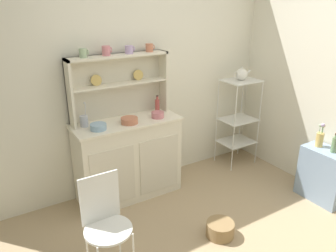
{
  "coord_description": "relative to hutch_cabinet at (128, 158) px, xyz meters",
  "views": [
    {
      "loc": [
        -1.59,
        -1.54,
        2.04
      ],
      "look_at": [
        0.04,
        1.12,
        0.83
      ],
      "focal_mm": 34.95,
      "sensor_mm": 36.0,
      "label": 1
    }
  ],
  "objects": [
    {
      "name": "bakers_rack",
      "position": [
        1.54,
        -0.03,
        0.24
      ],
      "size": [
        0.44,
        0.35,
        1.12
      ],
      "color": "silver",
      "rests_on": "ground"
    },
    {
      "name": "hutch_shelf_unit",
      "position": [
        0.0,
        0.16,
        0.81
      ],
      "size": [
        1.05,
        0.18,
        0.66
      ],
      "color": "beige",
      "rests_on": "hutch_cabinet"
    },
    {
      "name": "flower_vase",
      "position": [
        1.75,
        -1.05,
        0.23
      ],
      "size": [
        0.08,
        0.08,
        0.27
      ],
      "color": "#DBB760",
      "rests_on": "side_shelf_blue"
    },
    {
      "name": "wall_back",
      "position": [
        0.31,
        0.26,
        0.8
      ],
      "size": [
        3.84,
        0.05,
        2.5
      ],
      "primitive_type": "cube",
      "color": "silver",
      "rests_on": "ground"
    },
    {
      "name": "bowl_mixing_large",
      "position": [
        -0.33,
        -0.07,
        0.45
      ],
      "size": [
        0.16,
        0.16,
        0.06
      ],
      "primitive_type": "cylinder",
      "color": "#8EB2D1",
      "rests_on": "hutch_cabinet"
    },
    {
      "name": "oil_bottle",
      "position": [
        1.75,
        -1.22,
        0.22
      ],
      "size": [
        0.06,
        0.06,
        0.21
      ],
      "color": "#6B8C60",
      "rests_on": "side_shelf_blue"
    },
    {
      "name": "bowl_cream_small",
      "position": [
        0.33,
        -0.07,
        0.46
      ],
      "size": [
        0.13,
        0.13,
        0.06
      ],
      "primitive_type": "cylinder",
      "color": "#D17A84",
      "rests_on": "hutch_cabinet"
    },
    {
      "name": "bowl_floral_medium",
      "position": [
        0.0,
        -0.07,
        0.45
      ],
      "size": [
        0.17,
        0.17,
        0.06
      ],
      "primitive_type": "cylinder",
      "color": "#C67556",
      "rests_on": "hutch_cabinet"
    },
    {
      "name": "cup_rose_1",
      "position": [
        -0.12,
        0.12,
        1.13
      ],
      "size": [
        0.09,
        0.08,
        0.09
      ],
      "color": "#D17A84",
      "rests_on": "hutch_shelf_unit"
    },
    {
      "name": "porcelain_teapot",
      "position": [
        1.54,
        -0.03,
        0.74
      ],
      "size": [
        0.23,
        0.14,
        0.16
      ],
      "color": "white",
      "rests_on": "bakers_rack"
    },
    {
      "name": "jam_bottle",
      "position": [
        0.42,
        0.09,
        0.5
      ],
      "size": [
        0.05,
        0.05,
        0.19
      ],
      "color": "#B74C47",
      "rests_on": "hutch_cabinet"
    },
    {
      "name": "hutch_cabinet",
      "position": [
        0.0,
        0.0,
        0.0
      ],
      "size": [
        1.13,
        0.45,
        0.87
      ],
      "color": "silver",
      "rests_on": "ground"
    },
    {
      "name": "utensil_jar",
      "position": [
        -0.42,
        0.08,
        0.48
      ],
      "size": [
        0.08,
        0.08,
        0.25
      ],
      "color": "#B2B7C6",
      "rests_on": "hutch_cabinet"
    },
    {
      "name": "floor_basket",
      "position": [
        0.41,
        -1.07,
        -0.38
      ],
      "size": [
        0.26,
        0.26,
        0.14
      ],
      "primitive_type": "cylinder",
      "color": "#93754C",
      "rests_on": "ground"
    },
    {
      "name": "cup_sage_0",
      "position": [
        -0.35,
        0.12,
        1.13
      ],
      "size": [
        0.09,
        0.07,
        0.08
      ],
      "color": "#9EB78E",
      "rests_on": "hutch_shelf_unit"
    },
    {
      "name": "side_shelf_blue",
      "position": [
        1.75,
        -1.17,
        -0.16
      ],
      "size": [
        0.28,
        0.48,
        0.58
      ],
      "primitive_type": "cube",
      "color": "#849EBC",
      "rests_on": "ground"
    },
    {
      "name": "cup_terracotta_3",
      "position": [
        0.35,
        0.12,
        1.13
      ],
      "size": [
        0.09,
        0.08,
        0.08
      ],
      "color": "#C67556",
      "rests_on": "hutch_shelf_unit"
    },
    {
      "name": "wire_chair",
      "position": [
        -0.63,
        -0.94,
        0.07
      ],
      "size": [
        0.36,
        0.36,
        0.85
      ],
      "rotation": [
        0.0,
        0.0,
        0.21
      ],
      "color": "white",
      "rests_on": "ground"
    },
    {
      "name": "cup_lilac_2",
      "position": [
        0.12,
        0.12,
        1.13
      ],
      "size": [
        0.1,
        0.08,
        0.08
      ],
      "color": "#B79ECC",
      "rests_on": "hutch_shelf_unit"
    }
  ]
}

